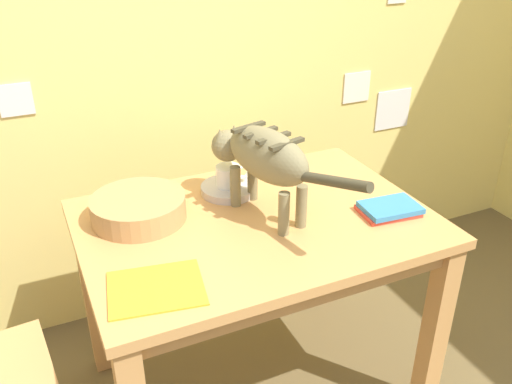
{
  "coord_description": "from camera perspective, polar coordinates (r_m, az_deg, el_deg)",
  "views": [
    {
      "loc": [
        -0.71,
        -0.43,
        1.67
      ],
      "look_at": [
        -0.06,
        0.99,
        0.85
      ],
      "focal_mm": 38.43,
      "sensor_mm": 36.0,
      "label": 1
    }
  ],
  "objects": [
    {
      "name": "wall_rear",
      "position": [
        2.31,
        -6.59,
        16.83
      ],
      "size": [
        4.36,
        0.11,
        2.5
      ],
      "color": "#F2D977",
      "rests_on": "ground_plane"
    },
    {
      "name": "coffee_mug",
      "position": [
        1.96,
        -2.83,
        1.69
      ],
      "size": [
        0.13,
        0.09,
        0.08
      ],
      "color": "white",
      "rests_on": "saucer_bowl"
    },
    {
      "name": "cat",
      "position": [
        1.76,
        0.74,
        3.67
      ],
      "size": [
        0.23,
        0.67,
        0.3
      ],
      "rotation": [
        0.0,
        0.0,
        0.26
      ],
      "color": "olive",
      "rests_on": "dining_table"
    },
    {
      "name": "magazine",
      "position": [
        1.53,
        -10.37,
        -9.82
      ],
      "size": [
        0.29,
        0.25,
        0.01
      ],
      "primitive_type": "cube",
      "rotation": [
        0.0,
        0.0,
        -0.17
      ],
      "color": "#F9AA29",
      "rests_on": "dining_table"
    },
    {
      "name": "dining_table",
      "position": [
        1.87,
        0.0,
        -5.4
      ],
      "size": [
        1.15,
        0.81,
        0.75
      ],
      "color": "tan",
      "rests_on": "ground_plane"
    },
    {
      "name": "saucer_bowl",
      "position": [
        1.98,
        -2.88,
        0.32
      ],
      "size": [
        0.2,
        0.2,
        0.03
      ],
      "primitive_type": "cylinder",
      "color": "beige",
      "rests_on": "dining_table"
    },
    {
      "name": "wicker_basket",
      "position": [
        1.84,
        -12.14,
        -1.62
      ],
      "size": [
        0.31,
        0.31,
        0.08
      ],
      "color": "tan",
      "rests_on": "dining_table"
    },
    {
      "name": "book_stack",
      "position": [
        1.9,
        13.71,
        -1.73
      ],
      "size": [
        0.21,
        0.15,
        0.03
      ],
      "color": "#DD4435",
      "rests_on": "dining_table"
    }
  ]
}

